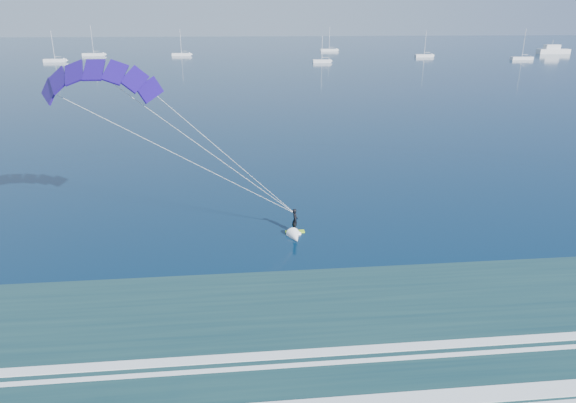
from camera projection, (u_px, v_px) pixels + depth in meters
The scene contains 9 objects.
kitesurfer_rig at pixel (202, 148), 37.15m from camera, with size 19.64×6.65×15.37m.
motor_yacht at pixel (553, 50), 240.30m from camera, with size 14.90×3.97×6.17m.
sailboat_1 at pixel (55, 60), 197.74m from camera, with size 8.29×2.40×11.43m.
sailboat_2 at pixel (181, 54), 228.33m from camera, with size 8.36×2.40×11.32m.
sailboat_3 at pixel (322, 61), 195.08m from camera, with size 6.88×2.40×9.80m.
sailboat_4 at pixel (329, 50), 257.13m from camera, with size 8.80×2.40×11.95m.
sailboat_5 at pixel (424, 56), 221.40m from camera, with size 7.89×2.40×10.88m.
sailboat_6 at pixel (522, 58), 208.00m from camera, with size 8.86×2.40×11.99m.
sailboat_7 at pixel (94, 54), 228.13m from camera, with size 9.77×2.40×13.05m.
Camera 1 is at (-3.01, -13.19, 17.00)m, focal length 32.00 mm.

